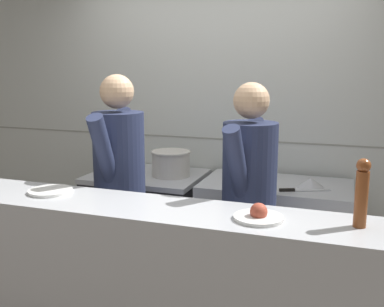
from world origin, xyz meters
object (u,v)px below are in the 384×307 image
at_px(plated_dish_appetiser, 259,215).
at_px(sauce_pot, 171,163).
at_px(stock_pot, 121,161).
at_px(chefs_knife, 300,190).
at_px(chef_sous, 249,201).
at_px(oven_range, 148,224).
at_px(pepper_mill, 362,192).
at_px(chef_head_cook, 120,186).
at_px(plated_dish_main, 50,191).
at_px(mixing_bowl_steel, 310,182).

bearing_deg(plated_dish_appetiser, sauce_pot, 127.64).
relative_size(stock_pot, chefs_knife, 0.78).
height_order(plated_dish_appetiser, chef_sous, chef_sous).
xyz_separation_m(sauce_pot, plated_dish_appetiser, (0.96, -1.25, 0.06)).
relative_size(oven_range, pepper_mill, 2.83).
bearing_deg(chef_head_cook, oven_range, 95.95).
xyz_separation_m(sauce_pot, pepper_mill, (1.43, -1.20, 0.21)).
height_order(oven_range, plated_dish_main, plated_dish_main).
xyz_separation_m(stock_pot, chef_head_cook, (0.33, -0.64, -0.03)).
xyz_separation_m(oven_range, sauce_pot, (0.22, 0.01, 0.55)).
bearing_deg(chefs_knife, chef_sous, -119.43).
relative_size(oven_range, stock_pot, 3.36).
xyz_separation_m(sauce_pot, chef_sous, (0.79, -0.65, -0.06)).
bearing_deg(stock_pot, sauce_pot, 5.41).
bearing_deg(sauce_pot, stock_pot, -174.59).
bearing_deg(plated_dish_main, chef_head_cook, 69.05).
distance_m(chefs_knife, chef_head_cook, 1.27).
bearing_deg(chef_head_cook, chefs_knife, 20.01).
distance_m(stock_pot, sauce_pot, 0.44).
distance_m(stock_pot, plated_dish_appetiser, 1.85).
xyz_separation_m(oven_range, chefs_knife, (1.27, -0.16, 0.46)).
bearing_deg(chef_head_cook, pepper_mill, -22.04).
xyz_separation_m(stock_pot, sauce_pot, (0.44, 0.04, 0.01)).
height_order(mixing_bowl_steel, chef_head_cook, chef_head_cook).
xyz_separation_m(sauce_pot, mixing_bowl_steel, (1.12, -0.04, -0.06)).
bearing_deg(plated_dish_appetiser, chefs_knife, 84.93).
relative_size(chefs_knife, chef_head_cook, 0.21).
bearing_deg(chef_head_cook, plated_dish_main, -114.37).
bearing_deg(oven_range, pepper_mill, -35.78).
bearing_deg(stock_pot, oven_range, 7.98).
distance_m(oven_range, stock_pot, 0.58).
bearing_deg(chef_head_cook, mixing_bowl_steel, 24.04).
relative_size(sauce_pot, chef_head_cook, 0.19).
height_order(sauce_pot, pepper_mill, pepper_mill).
bearing_deg(sauce_pot, plated_dish_main, -104.20).
bearing_deg(stock_pot, plated_dish_main, -83.02).
distance_m(plated_dish_main, chef_head_cook, 0.54).
distance_m(mixing_bowl_steel, chef_head_cook, 1.38).
height_order(mixing_bowl_steel, pepper_mill, pepper_mill).
distance_m(oven_range, chef_head_cook, 0.85).
relative_size(plated_dish_main, chef_head_cook, 0.15).
distance_m(oven_range, pepper_mill, 2.16).
height_order(pepper_mill, chef_head_cook, chef_head_cook).
relative_size(chefs_knife, plated_dish_main, 1.37).
distance_m(plated_dish_main, plated_dish_appetiser, 1.26).
bearing_deg(sauce_pot, chef_head_cook, -98.93).
bearing_deg(mixing_bowl_steel, plated_dish_main, -141.23).
relative_size(chefs_knife, chef_sous, 0.21).
relative_size(pepper_mill, chef_head_cook, 0.19).
xyz_separation_m(chefs_knife, pepper_mill, (0.37, -1.02, 0.30)).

